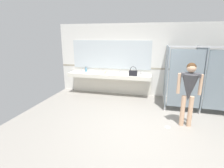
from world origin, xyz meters
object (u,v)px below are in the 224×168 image
Objects in this scene: handbag at (133,73)px; soap_dispenser at (86,70)px; paper_cup at (105,72)px; person_standing at (189,87)px.

handbag is 1.66× the size of soap_dispenser.
soap_dispenser is 2.13× the size of paper_cup.
handbag is at bearing -5.73° from paper_cup.
person_standing is 3.25m from paper_cup.
person_standing reaches higher than handbag.
person_standing reaches higher than paper_cup.
person_standing is at bearing -35.33° from paper_cup.
soap_dispenser is at bearing 170.85° from handbag.
person_standing reaches higher than soap_dispenser.
soap_dispenser is at bearing 166.65° from paper_cup.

